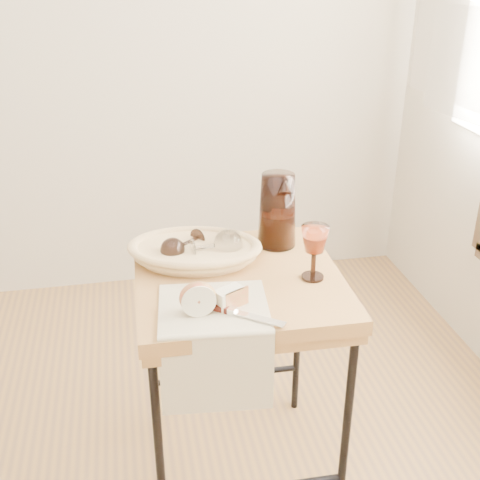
{
  "coord_description": "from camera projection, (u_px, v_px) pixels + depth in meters",
  "views": [
    {
      "loc": [
        0.4,
        -1.01,
        1.56
      ],
      "look_at": [
        0.69,
        0.43,
        0.85
      ],
      "focal_mm": 45.24,
      "sensor_mm": 36.0,
      "label": 1
    }
  ],
  "objects": [
    {
      "name": "wine_goblet",
      "position": [
        314.0,
        253.0,
        1.65
      ],
      "size": [
        0.1,
        0.1,
        0.16
      ],
      "primitive_type": null,
      "rotation": [
        0.0,
        0.0,
        -0.35
      ],
      "color": "white",
      "rests_on": "side_table"
    },
    {
      "name": "wall_back",
      "position": [
        14.0,
        5.0,
        2.51
      ],
      "size": [
        3.6,
        0.0,
        2.7
      ],
      "primitive_type": "cube",
      "color": "beige",
      "rests_on": "ground"
    },
    {
      "name": "side_table",
      "position": [
        239.0,
        379.0,
        1.86
      ],
      "size": [
        0.59,
        0.59,
        0.73
      ],
      "primitive_type": null,
      "rotation": [
        0.0,
        0.0,
        -0.02
      ],
      "color": "olive",
      "rests_on": "floor"
    },
    {
      "name": "apple_half",
      "position": [
        198.0,
        297.0,
        1.5
      ],
      "size": [
        0.09,
        0.05,
        0.09
      ],
      "primitive_type": "ellipsoid",
      "rotation": [
        0.0,
        0.0,
        0.02
      ],
      "color": "#B41F28",
      "rests_on": "tea_towel"
    },
    {
      "name": "goblet_lying_b",
      "position": [
        213.0,
        246.0,
        1.75
      ],
      "size": [
        0.15,
        0.1,
        0.09
      ],
      "primitive_type": null,
      "rotation": [
        0.0,
        0.0,
        0.11
      ],
      "color": "white",
      "rests_on": "bread_basket"
    },
    {
      "name": "bread_basket",
      "position": [
        195.0,
        252.0,
        1.77
      ],
      "size": [
        0.39,
        0.31,
        0.05
      ],
      "primitive_type": null,
      "rotation": [
        0.0,
        0.0,
        -0.22
      ],
      "color": "tan",
      "rests_on": "side_table"
    },
    {
      "name": "goblet_lying_a",
      "position": [
        184.0,
        245.0,
        1.77
      ],
      "size": [
        0.14,
        0.13,
        0.07
      ],
      "primitive_type": null,
      "rotation": [
        0.0,
        0.0,
        3.83
      ],
      "color": "#2F1F19",
      "rests_on": "bread_basket"
    },
    {
      "name": "table_knife",
      "position": [
        236.0,
        311.0,
        1.5
      ],
      "size": [
        0.21,
        0.16,
        0.02
      ],
      "primitive_type": null,
      "rotation": [
        0.0,
        0.0,
        -0.63
      ],
      "color": "silver",
      "rests_on": "tea_towel"
    },
    {
      "name": "pitcher",
      "position": [
        277.0,
        210.0,
        1.83
      ],
      "size": [
        0.19,
        0.26,
        0.27
      ],
      "primitive_type": null,
      "rotation": [
        0.0,
        0.0,
        -0.11
      ],
      "color": "black",
      "rests_on": "side_table"
    },
    {
      "name": "apple_wedge",
      "position": [
        229.0,
        297.0,
        1.53
      ],
      "size": [
        0.08,
        0.07,
        0.05
      ],
      "primitive_type": "cube",
      "rotation": [
        0.0,
        0.0,
        0.5
      ],
      "color": "#F0EACB",
      "rests_on": "tea_towel"
    },
    {
      "name": "tea_towel",
      "position": [
        214.0,
        308.0,
        1.54
      ],
      "size": [
        0.3,
        0.28,
        0.01
      ],
      "primitive_type": "cube",
      "rotation": [
        0.0,
        0.0,
        -0.1
      ],
      "color": "beige",
      "rests_on": "side_table"
    }
  ]
}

